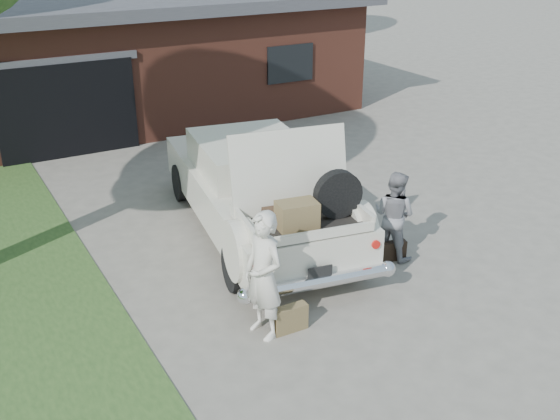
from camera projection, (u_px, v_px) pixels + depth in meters
ground at (299, 290)px, 10.00m from camera, size 90.00×90.00×0.00m
house at (124, 52)px, 18.88m from camera, size 12.80×7.80×3.30m
sedan at (257, 188)px, 11.56m from camera, size 3.06×5.95×2.34m
woman_left at (264, 276)px, 8.58m from camera, size 0.55×0.73×1.81m
woman_right at (394, 215)px, 10.70m from camera, size 0.80×0.89×1.50m
suitcase_left at (290, 319)px, 8.93m from camera, size 0.50×0.16×0.38m
suitcase_right at (393, 251)px, 10.81m from camera, size 0.45×0.23×0.33m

